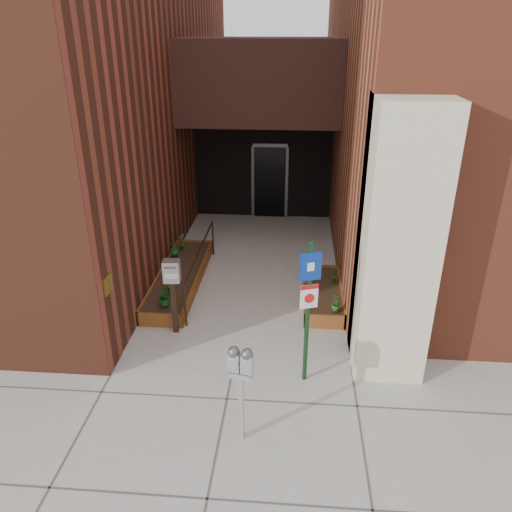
# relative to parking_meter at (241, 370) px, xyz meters

# --- Properties ---
(ground) EXTENTS (80.00, 80.00, 0.00)m
(ground) POSITION_rel_parking_meter_xyz_m (-0.32, 1.77, -1.18)
(ground) COLOR #9E9991
(ground) RESTS_ON ground
(architecture) EXTENTS (20.00, 14.60, 10.00)m
(architecture) POSITION_rel_parking_meter_xyz_m (-0.50, 8.66, 3.80)
(architecture) COLOR maroon
(architecture) RESTS_ON ground
(planter_left) EXTENTS (0.90, 3.60, 0.30)m
(planter_left) POSITION_rel_parking_meter_xyz_m (-1.87, 4.47, -1.04)
(planter_left) COLOR brown
(planter_left) RESTS_ON ground
(planter_right) EXTENTS (0.80, 2.20, 0.30)m
(planter_right) POSITION_rel_parking_meter_xyz_m (1.28, 3.97, -1.04)
(planter_right) COLOR brown
(planter_right) RESTS_ON ground
(handrail) EXTENTS (0.04, 3.34, 0.90)m
(handrail) POSITION_rel_parking_meter_xyz_m (-1.37, 4.42, -0.43)
(handrail) COLOR black
(handrail) RESTS_ON ground
(parking_meter) EXTENTS (0.35, 0.19, 1.52)m
(parking_meter) POSITION_rel_parking_meter_xyz_m (0.00, 0.00, 0.00)
(parking_meter) COLOR #AFAFB2
(parking_meter) RESTS_ON ground
(sign_post) EXTENTS (0.32, 0.13, 2.46)m
(sign_post) POSITION_rel_parking_meter_xyz_m (0.89, 1.34, 0.33)
(sign_post) COLOR #13351A
(sign_post) RESTS_ON ground
(payment_dropbox) EXTENTS (0.31, 0.25, 1.48)m
(payment_dropbox) POSITION_rel_parking_meter_xyz_m (-1.52, 2.57, -0.11)
(payment_dropbox) COLOR black
(payment_dropbox) RESTS_ON ground
(shrub_left_a) EXTENTS (0.45, 0.45, 0.36)m
(shrub_left_a) POSITION_rel_parking_meter_xyz_m (-1.82, 3.02, -0.69)
(shrub_left_a) COLOR #185519
(shrub_left_a) RESTS_ON planter_left
(shrub_left_b) EXTENTS (0.28, 0.28, 0.36)m
(shrub_left_b) POSITION_rel_parking_meter_xyz_m (-1.86, 3.54, -0.69)
(shrub_left_b) COLOR #1A4F16
(shrub_left_b) RESTS_ON planter_left
(shrub_left_c) EXTENTS (0.23, 0.23, 0.36)m
(shrub_left_c) POSITION_rel_parking_meter_xyz_m (-2.17, 5.31, -0.69)
(shrub_left_c) COLOR #1A5E1E
(shrub_left_c) RESTS_ON planter_left
(shrub_left_d) EXTENTS (0.28, 0.28, 0.38)m
(shrub_left_d) POSITION_rel_parking_meter_xyz_m (-2.08, 5.73, -0.69)
(shrub_left_d) COLOR #1C611B
(shrub_left_d) RESTS_ON planter_left
(shrub_right_a) EXTENTS (0.23, 0.23, 0.33)m
(shrub_right_a) POSITION_rel_parking_meter_xyz_m (1.49, 3.07, -0.71)
(shrub_right_a) COLOR #245418
(shrub_right_a) RESTS_ON planter_right
(shrub_right_b) EXTENTS (0.24, 0.24, 0.35)m
(shrub_right_b) POSITION_rel_parking_meter_xyz_m (1.53, 4.29, -0.70)
(shrub_right_b) COLOR #265618
(shrub_right_b) RESTS_ON planter_right
(shrub_right_c) EXTENTS (0.41, 0.41, 0.36)m
(shrub_right_c) POSITION_rel_parking_meter_xyz_m (1.03, 4.83, -0.70)
(shrub_right_c) COLOR #195719
(shrub_right_c) RESTS_ON planter_right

